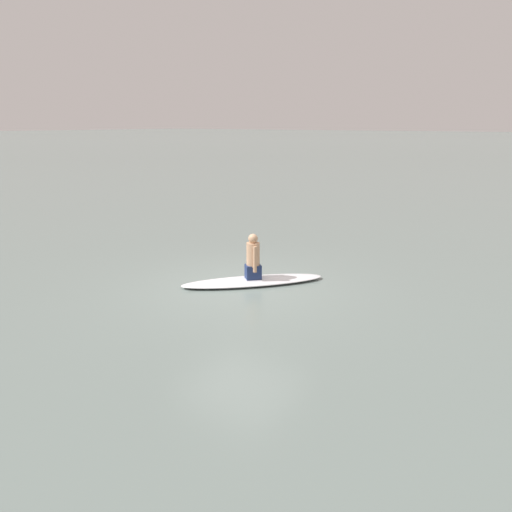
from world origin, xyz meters
The scene contains 3 objects.
ground_plane centered at (0.00, 0.00, 0.00)m, with size 400.00×400.00×0.00m, color slate.
surfboard centered at (0.06, 0.37, 0.06)m, with size 3.19×0.75×0.12m, color white.
person_paddler centered at (0.06, 0.37, 0.58)m, with size 0.42×0.43×1.01m.
Camera 1 is at (6.27, -8.13, 3.46)m, focal length 35.04 mm.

